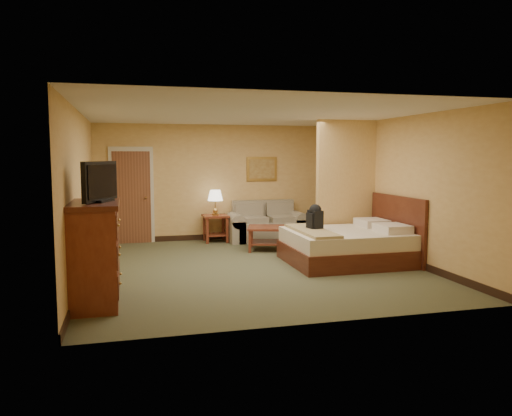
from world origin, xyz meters
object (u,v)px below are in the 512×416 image
object	(u,v)px
bed	(352,245)
dresser	(94,253)
loveseat	(266,228)
coffee_table	(266,233)

from	to	relation	value
bed	dresser	bearing A→B (deg)	-161.03
dresser	bed	bearing A→B (deg)	18.97
bed	loveseat	bearing A→B (deg)	107.28
dresser	bed	size ratio (longest dim) A/B	0.62
dresser	bed	distance (m)	4.55
bed	coffee_table	bearing A→B (deg)	126.78
coffee_table	dresser	distance (m)	4.36
loveseat	coffee_table	xyz separation A→B (m)	(-0.32, -1.14, 0.05)
dresser	bed	xyz separation A→B (m)	(4.29, 1.47, -0.35)
coffee_table	bed	size ratio (longest dim) A/B	0.43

